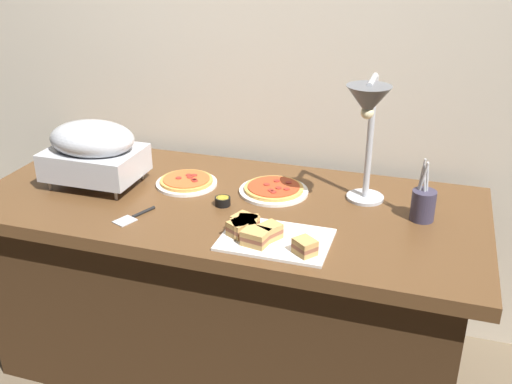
{
  "coord_description": "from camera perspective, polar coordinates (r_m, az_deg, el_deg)",
  "views": [
    {
      "loc": [
        0.72,
        -1.88,
        1.71
      ],
      "look_at": [
        0.11,
        0.0,
        0.81
      ],
      "focal_mm": 41.35,
      "sensor_mm": 36.0,
      "label": 1
    }
  ],
  "objects": [
    {
      "name": "ground_plane",
      "position": [
        2.64,
        -2.47,
        -15.89
      ],
      "size": [
        8.0,
        8.0,
        0.0
      ],
      "primitive_type": "plane",
      "color": "brown"
    },
    {
      "name": "back_wall",
      "position": [
        2.53,
        1.0,
        12.94
      ],
      "size": [
        4.4,
        0.04,
        2.4
      ],
      "primitive_type": "cube",
      "color": "beige",
      "rests_on": "ground_plane"
    },
    {
      "name": "buffet_table",
      "position": [
        2.41,
        -2.64,
        -8.89
      ],
      "size": [
        1.9,
        0.84,
        0.76
      ],
      "color": "brown",
      "rests_on": "ground_plane"
    },
    {
      "name": "chafing_dish",
      "position": [
        2.39,
        -15.45,
        3.95
      ],
      "size": [
        0.36,
        0.26,
        0.26
      ],
      "color": "#B7BABF",
      "rests_on": "buffet_table"
    },
    {
      "name": "heat_lamp",
      "position": [
        2.02,
        10.79,
        7.49
      ],
      "size": [
        0.15,
        0.29,
        0.48
      ],
      "color": "#B7BABF",
      "rests_on": "buffet_table"
    },
    {
      "name": "pizza_plate_front",
      "position": [
        2.36,
        -6.73,
        0.98
      ],
      "size": [
        0.24,
        0.24,
        0.03
      ],
      "color": "white",
      "rests_on": "buffet_table"
    },
    {
      "name": "pizza_plate_center",
      "position": [
        2.28,
        1.73,
        0.23
      ],
      "size": [
        0.27,
        0.27,
        0.03
      ],
      "color": "white",
      "rests_on": "buffet_table"
    },
    {
      "name": "sandwich_platter",
      "position": [
        1.93,
        0.67,
        -4.07
      ],
      "size": [
        0.36,
        0.25,
        0.06
      ],
      "color": "white",
      "rests_on": "buffet_table"
    },
    {
      "name": "sauce_cup_near",
      "position": [
        2.31,
        16.25,
        -0.22
      ],
      "size": [
        0.06,
        0.06,
        0.04
      ],
      "color": "black",
      "rests_on": "buffet_table"
    },
    {
      "name": "sauce_cup_far",
      "position": [
        2.18,
        -3.29,
        -0.86
      ],
      "size": [
        0.06,
        0.06,
        0.03
      ],
      "color": "black",
      "rests_on": "buffet_table"
    },
    {
      "name": "utensil_holder",
      "position": [
        2.13,
        15.85,
        -1.14
      ],
      "size": [
        0.08,
        0.08,
        0.23
      ],
      "color": "#383347",
      "rests_on": "buffet_table"
    },
    {
      "name": "serving_spatula",
      "position": [
        2.13,
        -11.72,
        -2.35
      ],
      "size": [
        0.1,
        0.17,
        0.01
      ],
      "color": "#B7BABF",
      "rests_on": "buffet_table"
    }
  ]
}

